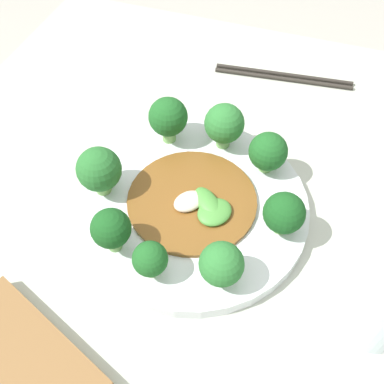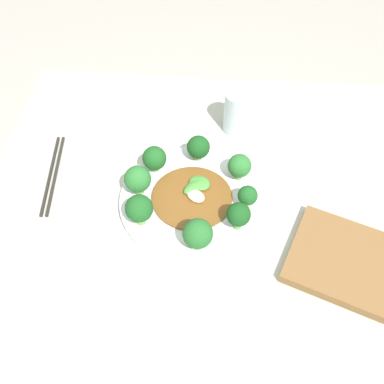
{
  "view_description": "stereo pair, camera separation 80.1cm",
  "coord_description": "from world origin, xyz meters",
  "px_view_note": "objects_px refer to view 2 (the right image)",
  "views": [
    {
      "loc": [
        0.3,
        0.1,
        1.26
      ],
      "look_at": [
        -0.03,
        -0.01,
        0.81
      ],
      "focal_mm": 42.0,
      "sensor_mm": 36.0,
      "label": 1
    },
    {
      "loc": [
        0.01,
        -0.6,
        1.52
      ],
      "look_at": [
        -0.03,
        -0.01,
        0.81
      ],
      "focal_mm": 42.0,
      "sensor_mm": 36.0,
      "label": 2
    }
  ],
  "objects_px": {
    "plate": "(192,201)",
    "broccoli_northeast": "(239,166)",
    "broccoli_east": "(248,196)",
    "broccoli_north": "(198,147)",
    "broccoli_west": "(137,181)",
    "broccoli_south": "(198,234)",
    "broccoli_southwest": "(139,209)",
    "broccoli_southeast": "(238,215)",
    "broccoli_northwest": "(154,158)",
    "chopsticks": "(53,174)",
    "stirfry_center": "(193,195)",
    "drinking_glass": "(237,112)",
    "cutting_board": "(368,269)"
  },
  "relations": [
    {
      "from": "broccoli_south",
      "to": "broccoli_southeast",
      "type": "bearing_deg",
      "value": 34.44
    },
    {
      "from": "broccoli_southeast",
      "to": "cutting_board",
      "type": "bearing_deg",
      "value": -16.6
    },
    {
      "from": "broccoli_north",
      "to": "broccoli_southwest",
      "type": "bearing_deg",
      "value": -118.92
    },
    {
      "from": "broccoli_northeast",
      "to": "broccoli_south",
      "type": "bearing_deg",
      "value": -112.53
    },
    {
      "from": "broccoli_west",
      "to": "broccoli_east",
      "type": "bearing_deg",
      "value": -4.06
    },
    {
      "from": "broccoli_northeast",
      "to": "broccoli_north",
      "type": "relative_size",
      "value": 1.02
    },
    {
      "from": "plate",
      "to": "broccoli_northeast",
      "type": "xyz_separation_m",
      "value": [
        0.1,
        0.07,
        0.04
      ]
    },
    {
      "from": "broccoli_southwest",
      "to": "drinking_glass",
      "type": "height_order",
      "value": "drinking_glass"
    },
    {
      "from": "broccoli_northeast",
      "to": "broccoli_north",
      "type": "bearing_deg",
      "value": 150.71
    },
    {
      "from": "stirfry_center",
      "to": "chopsticks",
      "type": "height_order",
      "value": "stirfry_center"
    },
    {
      "from": "broccoli_southeast",
      "to": "broccoli_northwest",
      "type": "height_order",
      "value": "broccoli_southeast"
    },
    {
      "from": "broccoli_northwest",
      "to": "cutting_board",
      "type": "relative_size",
      "value": 0.18
    },
    {
      "from": "broccoli_northeast",
      "to": "stirfry_center",
      "type": "distance_m",
      "value": 0.12
    },
    {
      "from": "broccoli_southeast",
      "to": "broccoli_northeast",
      "type": "relative_size",
      "value": 1.04
    },
    {
      "from": "broccoli_east",
      "to": "broccoli_south",
      "type": "height_order",
      "value": "broccoli_south"
    },
    {
      "from": "broccoli_east",
      "to": "broccoli_northwest",
      "type": "height_order",
      "value": "broccoli_northwest"
    },
    {
      "from": "broccoli_south",
      "to": "stirfry_center",
      "type": "distance_m",
      "value": 0.13
    },
    {
      "from": "broccoli_northwest",
      "to": "stirfry_center",
      "type": "bearing_deg",
      "value": -38.6
    },
    {
      "from": "broccoli_east",
      "to": "broccoli_north",
      "type": "xyz_separation_m",
      "value": [
        -0.11,
        0.13,
        0.0
      ]
    },
    {
      "from": "drinking_glass",
      "to": "chopsticks",
      "type": "relative_size",
      "value": 0.45
    },
    {
      "from": "broccoli_northeast",
      "to": "drinking_glass",
      "type": "bearing_deg",
      "value": 92.6
    },
    {
      "from": "broccoli_southwest",
      "to": "broccoli_northeast",
      "type": "distance_m",
      "value": 0.23
    },
    {
      "from": "plate",
      "to": "broccoli_northeast",
      "type": "relative_size",
      "value": 4.99
    },
    {
      "from": "broccoli_west",
      "to": "broccoli_northeast",
      "type": "bearing_deg",
      "value": 16.36
    },
    {
      "from": "broccoli_north",
      "to": "plate",
      "type": "bearing_deg",
      "value": -92.56
    },
    {
      "from": "broccoli_west",
      "to": "cutting_board",
      "type": "height_order",
      "value": "broccoli_west"
    },
    {
      "from": "broccoli_southeast",
      "to": "broccoli_south",
      "type": "distance_m",
      "value": 0.09
    },
    {
      "from": "broccoli_north",
      "to": "broccoli_south",
      "type": "bearing_deg",
      "value": -86.51
    },
    {
      "from": "plate",
      "to": "broccoli_northwest",
      "type": "height_order",
      "value": "broccoli_northwest"
    },
    {
      "from": "broccoli_west",
      "to": "broccoli_southeast",
      "type": "relative_size",
      "value": 1.09
    },
    {
      "from": "broccoli_northeast",
      "to": "broccoli_southwest",
      "type": "bearing_deg",
      "value": -145.07
    },
    {
      "from": "broccoli_south",
      "to": "broccoli_north",
      "type": "height_order",
      "value": "broccoli_south"
    },
    {
      "from": "broccoli_southwest",
      "to": "broccoli_south",
      "type": "height_order",
      "value": "same"
    },
    {
      "from": "broccoli_south",
      "to": "stirfry_center",
      "type": "relative_size",
      "value": 0.42
    },
    {
      "from": "broccoli_south",
      "to": "broccoli_north",
      "type": "xyz_separation_m",
      "value": [
        -0.01,
        0.23,
        -0.01
      ]
    },
    {
      "from": "broccoli_south",
      "to": "chopsticks",
      "type": "xyz_separation_m",
      "value": [
        -0.33,
        0.17,
        -0.06
      ]
    },
    {
      "from": "plate",
      "to": "chopsticks",
      "type": "distance_m",
      "value": 0.32
    },
    {
      "from": "broccoli_west",
      "to": "broccoli_south",
      "type": "bearing_deg",
      "value": -42.92
    },
    {
      "from": "broccoli_east",
      "to": "stirfry_center",
      "type": "height_order",
      "value": "broccoli_east"
    },
    {
      "from": "broccoli_northeast",
      "to": "broccoli_northwest",
      "type": "xyz_separation_m",
      "value": [
        -0.18,
        0.01,
        -0.0
      ]
    },
    {
      "from": "plate",
      "to": "cutting_board",
      "type": "distance_m",
      "value": 0.37
    },
    {
      "from": "broccoli_southeast",
      "to": "stirfry_center",
      "type": "relative_size",
      "value": 0.38
    },
    {
      "from": "chopsticks",
      "to": "cutting_board",
      "type": "relative_size",
      "value": 0.7
    },
    {
      "from": "plate",
      "to": "drinking_glass",
      "type": "bearing_deg",
      "value": 69.98
    },
    {
      "from": "plate",
      "to": "broccoli_east",
      "type": "relative_size",
      "value": 5.82
    },
    {
      "from": "broccoli_northeast",
      "to": "stirfry_center",
      "type": "relative_size",
      "value": 0.36
    },
    {
      "from": "broccoli_northwest",
      "to": "broccoli_southwest",
      "type": "bearing_deg",
      "value": -94.05
    },
    {
      "from": "broccoli_southwest",
      "to": "stirfry_center",
      "type": "xyz_separation_m",
      "value": [
        0.1,
        0.07,
        -0.04
      ]
    },
    {
      "from": "broccoli_south",
      "to": "broccoli_southwest",
      "type": "bearing_deg",
      "value": 157.31
    },
    {
      "from": "plate",
      "to": "broccoli_northeast",
      "type": "bearing_deg",
      "value": 34.81
    }
  ]
}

